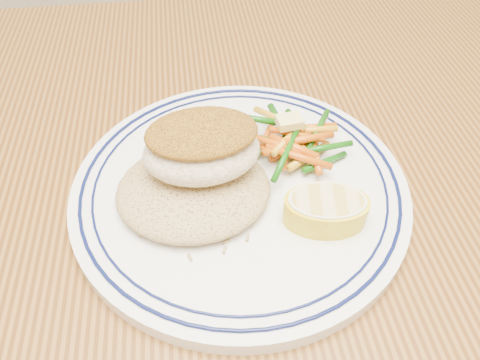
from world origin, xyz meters
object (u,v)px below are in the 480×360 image
at_px(dining_table, 264,293).
at_px(lemon_wedge, 326,209).
at_px(rice_pilaf, 193,187).
at_px(fish_fillet, 202,147).
at_px(vegetable_pile, 294,141).
at_px(plate, 240,188).

distance_m(dining_table, lemon_wedge, 0.13).
relative_size(rice_pilaf, fish_fillet, 1.31).
xyz_separation_m(rice_pilaf, vegetable_pile, (0.10, 0.05, 0.00)).
xyz_separation_m(rice_pilaf, lemon_wedge, (0.10, -0.04, 0.00)).
height_order(plate, rice_pilaf, rice_pilaf).
bearing_deg(dining_table, plate, 111.50).
bearing_deg(vegetable_pile, lemon_wedge, -84.90).
height_order(plate, lemon_wedge, lemon_wedge).
distance_m(dining_table, rice_pilaf, 0.14).
distance_m(plate, fish_fillet, 0.06).
xyz_separation_m(dining_table, lemon_wedge, (0.04, -0.00, 0.13)).
height_order(vegetable_pile, lemon_wedge, same).
height_order(dining_table, rice_pilaf, rice_pilaf).
relative_size(dining_table, fish_fillet, 14.86).
bearing_deg(plate, vegetable_pile, 32.27).
height_order(dining_table, plate, plate).
bearing_deg(rice_pilaf, plate, 13.92).
distance_m(plate, rice_pilaf, 0.05).
relative_size(plate, vegetable_pile, 2.75).
bearing_deg(rice_pilaf, vegetable_pile, 25.09).
xyz_separation_m(fish_fillet, lemon_wedge, (0.09, -0.05, -0.03)).
relative_size(dining_table, lemon_wedge, 20.23).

